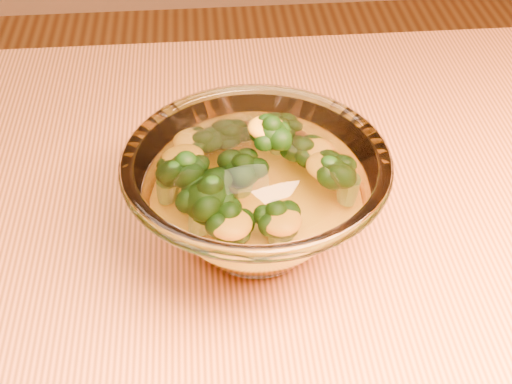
# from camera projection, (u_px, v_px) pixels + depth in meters

# --- Properties ---
(table) EXTENTS (1.20, 0.80, 0.75)m
(table) POSITION_uv_depth(u_px,v_px,m) (225.00, 359.00, 0.64)
(table) COLOR #D67440
(table) RESTS_ON ground
(glass_bowl) EXTENTS (0.21, 0.21, 0.09)m
(glass_bowl) POSITION_uv_depth(u_px,v_px,m) (256.00, 196.00, 0.58)
(glass_bowl) COLOR white
(glass_bowl) RESTS_ON table
(cheese_sauce) EXTENTS (0.12, 0.12, 0.03)m
(cheese_sauce) POSITION_uv_depth(u_px,v_px,m) (256.00, 214.00, 0.59)
(cheese_sauce) COLOR yellow
(cheese_sauce) RESTS_ON glass_bowl
(broccoli_heap) EXTENTS (0.17, 0.14, 0.08)m
(broccoli_heap) POSITION_uv_depth(u_px,v_px,m) (248.00, 177.00, 0.58)
(broccoli_heap) COLOR black
(broccoli_heap) RESTS_ON cheese_sauce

